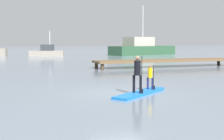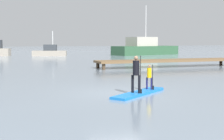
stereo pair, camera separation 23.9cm
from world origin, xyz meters
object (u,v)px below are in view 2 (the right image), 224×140
Objects in this scene: paddler_child_solo at (149,76)px; paddler_adult at (136,72)px; fishing_boat_white_large at (145,48)px; paddleboard_near at (140,93)px; trawler_grey_distant at (50,52)px.

paddler_adult is at bearing -143.09° from paddler_child_solo.
paddleboard_near is at bearing -115.36° from fishing_boat_white_large.
fishing_boat_white_large is at bearing -3.27° from trawler_grey_distant.
paddler_child_solo is at bearing 36.39° from paddleboard_near.
paddleboard_near is at bearing -143.61° from paddler_child_solo.
paddleboard_near is 2.08× the size of paddler_adult.
paddler_child_solo is at bearing -114.75° from fishing_boat_white_large.
paddler_adult is 37.32m from trawler_grey_distant.
paddleboard_near is 40.05m from fishing_boat_white_large.
paddleboard_near is 37.10m from trawler_grey_distant.
paddler_adult is 1.40× the size of paddler_child_solo.
paddler_adult is 40.34m from fishing_boat_white_large.
paddler_adult reaches higher than paddler_child_solo.
fishing_boat_white_large reaches higher than paddler_adult.
paddler_adult is at bearing -141.72° from paddleboard_near.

